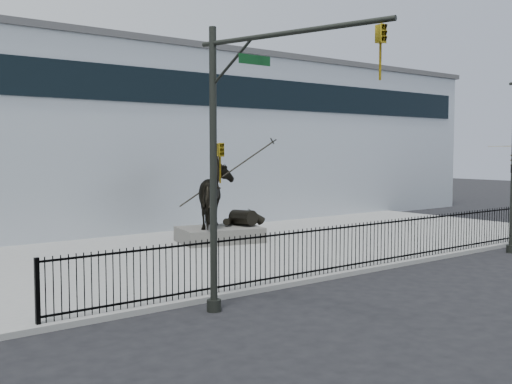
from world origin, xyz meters
TOP-DOWN VIEW (x-y plane):
  - ground at (0.00, 0.00)m, footprint 120.00×120.00m
  - plaza at (0.00, 7.00)m, footprint 30.00×12.00m
  - building at (0.00, 20.00)m, footprint 44.00×14.00m
  - picket_fence at (0.00, 1.25)m, footprint 22.10×0.10m
  - statue_plinth at (-1.02, 8.72)m, footprint 3.75×2.97m
  - equestrian_statue at (-0.96, 8.71)m, footprint 4.18×3.07m
  - traffic_signal_left at (-6.75, -0.62)m, footprint 1.52×4.84m

SIDE VIEW (x-z plane):
  - ground at x=0.00m, z-range 0.00..0.00m
  - plaza at x=0.00m, z-range 0.00..0.15m
  - statue_plinth at x=-1.02m, z-range 0.15..0.77m
  - picket_fence at x=0.00m, z-range 0.15..1.65m
  - equestrian_statue at x=-0.96m, z-range 0.27..3.89m
  - traffic_signal_left at x=-6.75m, z-range 0.53..7.53m
  - building at x=0.00m, z-range 0.00..9.00m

